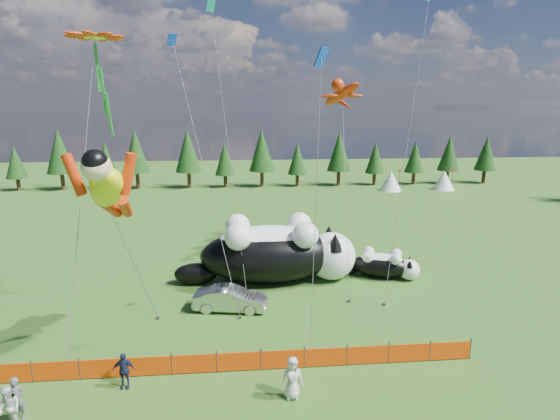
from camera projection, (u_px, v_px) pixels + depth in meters
name	position (u px, v px, depth m)	size (l,w,h in m)	color
ground	(239.00, 338.00, 22.86)	(160.00, 160.00, 0.00)	#16380A
safety_fence	(239.00, 361.00, 19.84)	(22.06, 0.06, 1.10)	#262626
tree_line	(239.00, 161.00, 65.58)	(90.00, 4.00, 8.00)	black
festival_tents	(316.00, 182.00, 62.30)	(50.00, 3.20, 2.80)	white
cat_large	(277.00, 251.00, 29.96)	(12.53, 4.52, 4.53)	black
cat_small	(384.00, 265.00, 30.84)	(5.32, 3.22, 1.99)	black
car	(230.00, 299.00, 25.86)	(1.51, 4.34, 1.43)	#B5B5BA
spectator_a	(17.00, 399.00, 16.71)	(0.64, 0.42, 1.75)	#504F54
spectator_b	(9.00, 409.00, 16.17)	(0.86, 0.50, 1.76)	silver
spectator_c	(124.00, 370.00, 18.63)	(0.95, 0.49, 1.63)	#161F3D
spectator_e	(292.00, 378.00, 17.94)	(0.90, 0.58, 1.84)	silver
superhero_kite	(107.00, 188.00, 18.43)	(5.46, 7.48, 11.03)	yellow
gecko_kite	(341.00, 95.00, 32.82)	(5.14, 12.24, 15.41)	red
flower_kite	(95.00, 41.00, 19.82)	(3.20, 5.18, 15.25)	red
diamond_kite_a	(176.00, 58.00, 24.66)	(4.04, 4.04, 16.44)	#0C3DBD
diamond_kite_b	(428.00, 8.00, 27.93)	(4.42, 5.96, 20.10)	#0EA892
diamond_kite_c	(321.00, 70.00, 17.85)	(0.91, 0.96, 14.57)	#0C3DBD
diamond_kite_d	(212.00, 20.00, 28.78)	(2.59, 6.02, 19.43)	#0EA892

